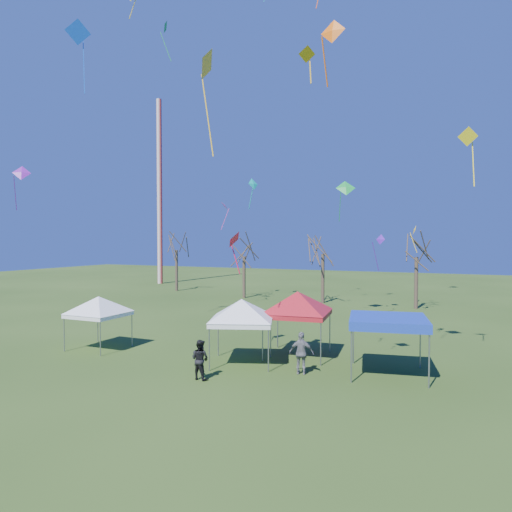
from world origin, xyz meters
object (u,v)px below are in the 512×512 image
Objects in this scene: tent_white_west at (99,300)px; person_grey at (302,353)px; tent_red at (298,296)px; radio_mast at (160,192)px; tree_0 at (176,235)px; tree_2 at (323,236)px; person_dark at (200,359)px; tent_white_mid at (242,303)px; tent_blue at (388,322)px; tree_1 at (244,242)px; tree_3 at (417,239)px.

person_grey is at bearing -0.10° from tent_white_west.
radio_mast is at bearing 135.44° from tent_red.
tent_red is (22.75, -22.83, -3.39)m from tree_0.
tree_2 is 24.02m from person_grey.
tent_white_west is at bearing -8.09° from person_grey.
tree_0 is 35.19m from person_dark.
tent_white_mid reaches higher than person_grey.
tent_red is at bearing 15.62° from tent_white_west.
radio_mast is at bearing 138.20° from tent_blue.
tent_white_west reaches higher than tent_blue.
tree_1 is 27.91m from tent_blue.
person_grey reaches higher than person_dark.
tree_1 is at bearing 122.23° from tent_red.
tent_white_west is at bearing -105.19° from tree_2.
tent_white_mid is 0.88× the size of tent_red.
tent_blue is (0.57, -20.97, -3.72)m from tree_3.
tent_red is at bearing -77.84° from tree_2.
tent_white_mid is 1.00× the size of tent_blue.
tent_white_mid is 2.04× the size of person_grey.
person_dark is (20.22, -28.24, -5.63)m from tree_0.
tree_3 reaches higher than tent_white_mid.
person_grey is (11.65, -0.02, -1.73)m from tent_white_west.
tree_2 is 20.53m from tent_red.
tree_3 is (26.88, -3.34, -0.41)m from tree_0.
tent_blue is (8.96, -21.31, -3.93)m from tree_2.
radio_mast is at bearing 159.43° from tree_2.
tent_red reaches higher than tent_white_mid.
tree_3 is at bearing 91.54° from tent_blue.
tent_white_west is 11.78m from person_grey.
tree_3 is at bearing -16.31° from radio_mast.
tree_2 reaches higher than tent_white_west.
person_grey is (-3.49, -1.46, -1.42)m from tent_blue.
tent_white_mid is at bearing -84.18° from tree_2.
tent_white_mid is at bearing -64.65° from tree_1.
tree_2 reaches higher than person_grey.
radio_mast is 46.37m from person_grey.
tree_2 is at bearing -20.57° from radio_mast.
tree_2 is at bearing -84.48° from person_grey.
tree_2 is 25.87m from person_dark.
tree_3 is 23.20m from person_grey.
tent_white_west is at bearing -58.99° from radio_mast.
tent_red is at bearing -75.82° from person_grey.
radio_mast reaches higher than tent_red.
tent_blue is at bearing -41.54° from tree_0.
radio_mast is 28.08m from tree_2.
tent_red reaches higher than tent_blue.
person_dark is at bearing -17.43° from tent_white_west.
tree_2 is 8.41m from tree_3.
radio_mast is 43.01m from tent_red.
tree_2 reaches higher than tent_white_mid.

